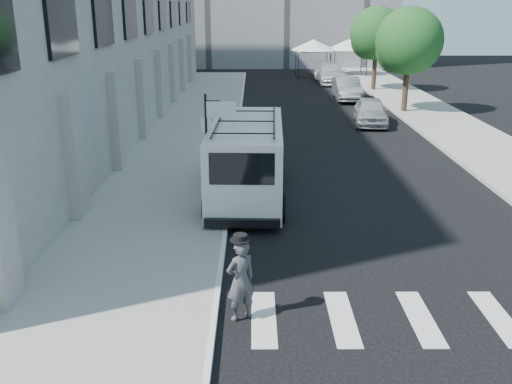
{
  "coord_description": "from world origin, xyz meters",
  "views": [
    {
      "loc": [
        -1.19,
        -13.23,
        6.09
      ],
      "look_at": [
        -1.14,
        1.3,
        1.3
      ],
      "focal_mm": 40.0,
      "sensor_mm": 36.0,
      "label": 1
    }
  ],
  "objects_px": {
    "parked_car_c": "(331,73)",
    "businessman": "(241,280)",
    "briefcase": "(244,222)",
    "cargo_van": "(247,159)",
    "parked_car_b": "(347,89)",
    "suitcase": "(229,218)",
    "parked_car_a": "(371,111)"
  },
  "relations": [
    {
      "from": "parked_car_b",
      "to": "parked_car_c",
      "type": "distance_m",
      "value": 8.59
    },
    {
      "from": "cargo_van",
      "to": "parked_car_c",
      "type": "distance_m",
      "value": 29.47
    },
    {
      "from": "briefcase",
      "to": "cargo_van",
      "type": "bearing_deg",
      "value": 77.71
    },
    {
      "from": "businessman",
      "to": "suitcase",
      "type": "relative_size",
      "value": 1.57
    },
    {
      "from": "suitcase",
      "to": "parked_car_b",
      "type": "relative_size",
      "value": 0.25
    },
    {
      "from": "briefcase",
      "to": "parked_car_c",
      "type": "distance_m",
      "value": 32.16
    },
    {
      "from": "businessman",
      "to": "cargo_van",
      "type": "xyz_separation_m",
      "value": [
        0.04,
        7.73,
        0.44
      ]
    },
    {
      "from": "businessman",
      "to": "parked_car_b",
      "type": "bearing_deg",
      "value": -134.48
    },
    {
      "from": "parked_car_a",
      "to": "parked_car_b",
      "type": "xyz_separation_m",
      "value": [
        0.0,
        8.13,
        0.04
      ]
    },
    {
      "from": "parked_car_c",
      "to": "briefcase",
      "type": "bearing_deg",
      "value": -104.03
    },
    {
      "from": "businessman",
      "to": "parked_car_a",
      "type": "height_order",
      "value": "businessman"
    },
    {
      "from": "briefcase",
      "to": "parked_car_b",
      "type": "xyz_separation_m",
      "value": [
        6.49,
        22.9,
        0.57
      ]
    },
    {
      "from": "briefcase",
      "to": "suitcase",
      "type": "height_order",
      "value": "suitcase"
    },
    {
      "from": "suitcase",
      "to": "parked_car_a",
      "type": "distance_m",
      "value": 16.35
    },
    {
      "from": "briefcase",
      "to": "cargo_van",
      "type": "height_order",
      "value": "cargo_van"
    },
    {
      "from": "parked_car_c",
      "to": "parked_car_b",
      "type": "bearing_deg",
      "value": -92.39
    },
    {
      "from": "briefcase",
      "to": "parked_car_b",
      "type": "relative_size",
      "value": 0.1
    },
    {
      "from": "cargo_van",
      "to": "parked_car_a",
      "type": "bearing_deg",
      "value": 63.75
    },
    {
      "from": "businessman",
      "to": "suitcase",
      "type": "bearing_deg",
      "value": -116.43
    },
    {
      "from": "briefcase",
      "to": "cargo_van",
      "type": "distance_m",
      "value": 2.96
    },
    {
      "from": "cargo_van",
      "to": "parked_car_a",
      "type": "height_order",
      "value": "cargo_van"
    },
    {
      "from": "parked_car_a",
      "to": "parked_car_b",
      "type": "relative_size",
      "value": 0.92
    },
    {
      "from": "briefcase",
      "to": "parked_car_a",
      "type": "bearing_deg",
      "value": 55.38
    },
    {
      "from": "cargo_van",
      "to": "parked_car_c",
      "type": "relative_size",
      "value": 1.26
    },
    {
      "from": "parked_car_b",
      "to": "briefcase",
      "type": "bearing_deg",
      "value": -104.58
    },
    {
      "from": "businessman",
      "to": "parked_car_a",
      "type": "bearing_deg",
      "value": -139.55
    },
    {
      "from": "parked_car_c",
      "to": "cargo_van",
      "type": "bearing_deg",
      "value": -104.98
    },
    {
      "from": "businessman",
      "to": "parked_car_c",
      "type": "bearing_deg",
      "value": -131.48
    },
    {
      "from": "businessman",
      "to": "briefcase",
      "type": "height_order",
      "value": "businessman"
    },
    {
      "from": "parked_car_b",
      "to": "cargo_van",
      "type": "bearing_deg",
      "value": -106.42
    },
    {
      "from": "parked_car_c",
      "to": "businessman",
      "type": "bearing_deg",
      "value": -102.44
    },
    {
      "from": "suitcase",
      "to": "parked_car_b",
      "type": "xyz_separation_m",
      "value": [
        6.9,
        22.95,
        0.45
      ]
    }
  ]
}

